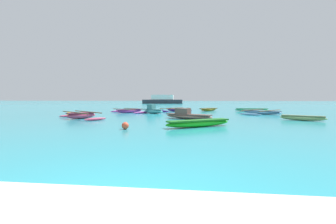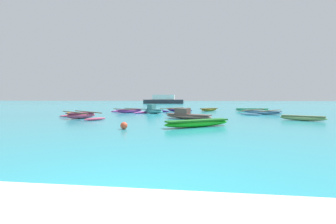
{
  "view_description": "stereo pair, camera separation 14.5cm",
  "coord_description": "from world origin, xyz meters",
  "px_view_note": "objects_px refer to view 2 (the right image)",
  "views": [
    {
      "loc": [
        1.13,
        -2.45,
        1.57
      ],
      "look_at": [
        -1.26,
        18.49,
        0.25
      ],
      "focal_mm": 24.0,
      "sensor_mm": 36.0,
      "label": 1
    },
    {
      "loc": [
        1.27,
        -2.43,
        1.57
      ],
      "look_at": [
        -1.26,
        18.49,
        0.25
      ],
      "focal_mm": 24.0,
      "sensor_mm": 36.0,
      "label": 2
    }
  ],
  "objects_px": {
    "moored_boat_6": "(175,110)",
    "mooring_buoy_0": "(124,126)",
    "moored_boat_5": "(262,112)",
    "moored_boat_9": "(252,110)",
    "distant_ferry": "(164,100)",
    "mooring_buoy_1": "(69,114)",
    "moored_boat_8": "(209,109)",
    "moored_boat_1": "(81,115)",
    "moored_boat_4": "(187,115)",
    "moored_boat_3": "(198,123)",
    "moored_boat_2": "(303,118)",
    "moored_boat_7": "(153,110)",
    "moored_boat_0": "(130,111)"
  },
  "relations": [
    {
      "from": "moored_boat_4",
      "to": "moored_boat_5",
      "type": "height_order",
      "value": "moored_boat_4"
    },
    {
      "from": "moored_boat_2",
      "to": "mooring_buoy_1",
      "type": "height_order",
      "value": "mooring_buoy_1"
    },
    {
      "from": "moored_boat_4",
      "to": "moored_boat_5",
      "type": "xyz_separation_m",
      "value": [
        7.02,
        5.88,
        -0.08
      ]
    },
    {
      "from": "moored_boat_4",
      "to": "distant_ferry",
      "type": "xyz_separation_m",
      "value": [
        -8.27,
        45.97,
        0.72
      ]
    },
    {
      "from": "moored_boat_9",
      "to": "moored_boat_3",
      "type": "bearing_deg",
      "value": -110.66
    },
    {
      "from": "moored_boat_1",
      "to": "moored_boat_8",
      "type": "bearing_deg",
      "value": -5.3
    },
    {
      "from": "moored_boat_7",
      "to": "mooring_buoy_1",
      "type": "bearing_deg",
      "value": -122.18
    },
    {
      "from": "moored_boat_2",
      "to": "moored_boat_4",
      "type": "relative_size",
      "value": 0.73
    },
    {
      "from": "moored_boat_4",
      "to": "mooring_buoy_0",
      "type": "xyz_separation_m",
      "value": [
        -2.95,
        -5.92,
        -0.1
      ]
    },
    {
      "from": "moored_boat_8",
      "to": "distant_ferry",
      "type": "bearing_deg",
      "value": 58.58
    },
    {
      "from": "moored_boat_3",
      "to": "mooring_buoy_1",
      "type": "distance_m",
      "value": 12.77
    },
    {
      "from": "moored_boat_5",
      "to": "moored_boat_9",
      "type": "distance_m",
      "value": 4.44
    },
    {
      "from": "moored_boat_8",
      "to": "mooring_buoy_0",
      "type": "bearing_deg",
      "value": -155.47
    },
    {
      "from": "moored_boat_1",
      "to": "moored_boat_4",
      "type": "relative_size",
      "value": 1.22
    },
    {
      "from": "moored_boat_1",
      "to": "moored_boat_3",
      "type": "bearing_deg",
      "value": -77.12
    },
    {
      "from": "moored_boat_8",
      "to": "moored_boat_9",
      "type": "xyz_separation_m",
      "value": [
        4.95,
        -0.33,
        0.02
      ]
    },
    {
      "from": "moored_boat_1",
      "to": "moored_boat_2",
      "type": "xyz_separation_m",
      "value": [
        16.03,
        0.32,
        -0.05
      ]
    },
    {
      "from": "moored_boat_2",
      "to": "moored_boat_6",
      "type": "bearing_deg",
      "value": 163.51
    },
    {
      "from": "moored_boat_1",
      "to": "moored_boat_7",
      "type": "relative_size",
      "value": 1.96
    },
    {
      "from": "moored_boat_2",
      "to": "distant_ferry",
      "type": "bearing_deg",
      "value": 137.84
    },
    {
      "from": "mooring_buoy_1",
      "to": "moored_boat_8",
      "type": "bearing_deg",
      "value": 35.36
    },
    {
      "from": "moored_boat_3",
      "to": "mooring_buoy_1",
      "type": "relative_size",
      "value": 10.19
    },
    {
      "from": "moored_boat_8",
      "to": "moored_boat_9",
      "type": "height_order",
      "value": "moored_boat_9"
    },
    {
      "from": "moored_boat_2",
      "to": "moored_boat_8",
      "type": "height_order",
      "value": "moored_boat_2"
    },
    {
      "from": "moored_boat_4",
      "to": "moored_boat_0",
      "type": "bearing_deg",
      "value": 163.37
    },
    {
      "from": "moored_boat_4",
      "to": "mooring_buoy_1",
      "type": "xyz_separation_m",
      "value": [
        -10.4,
        1.66,
        -0.1
      ]
    },
    {
      "from": "moored_boat_5",
      "to": "moored_boat_8",
      "type": "relative_size",
      "value": 1.89
    },
    {
      "from": "moored_boat_7",
      "to": "mooring_buoy_0",
      "type": "distance_m",
      "value": 11.71
    },
    {
      "from": "moored_boat_0",
      "to": "moored_boat_3",
      "type": "distance_m",
      "value": 13.12
    },
    {
      "from": "moored_boat_3",
      "to": "moored_boat_4",
      "type": "relative_size",
      "value": 0.99
    },
    {
      "from": "moored_boat_0",
      "to": "moored_boat_3",
      "type": "relative_size",
      "value": 1.19
    },
    {
      "from": "moored_boat_6",
      "to": "mooring_buoy_0",
      "type": "xyz_separation_m",
      "value": [
        -1.27,
        -15.27,
        -0.0
      ]
    },
    {
      "from": "mooring_buoy_0",
      "to": "distant_ferry",
      "type": "bearing_deg",
      "value": 95.85
    },
    {
      "from": "moored_boat_1",
      "to": "moored_boat_9",
      "type": "distance_m",
      "value": 18.77
    },
    {
      "from": "moored_boat_0",
      "to": "mooring_buoy_1",
      "type": "xyz_separation_m",
      "value": [
        -4.07,
        -4.8,
        -0.02
      ]
    },
    {
      "from": "moored_boat_0",
      "to": "moored_boat_8",
      "type": "xyz_separation_m",
      "value": [
        8.59,
        4.18,
        -0.01
      ]
    },
    {
      "from": "moored_boat_5",
      "to": "mooring_buoy_1",
      "type": "relative_size",
      "value": 13.33
    },
    {
      "from": "moored_boat_5",
      "to": "moored_boat_6",
      "type": "bearing_deg",
      "value": -159.28
    },
    {
      "from": "moored_boat_4",
      "to": "mooring_buoy_0",
      "type": "distance_m",
      "value": 6.62
    },
    {
      "from": "moored_boat_6",
      "to": "moored_boat_9",
      "type": "distance_m",
      "value": 8.94
    },
    {
      "from": "moored_boat_9",
      "to": "distant_ferry",
      "type": "xyz_separation_m",
      "value": [
        -15.47,
        35.66,
        0.79
      ]
    },
    {
      "from": "moored_boat_1",
      "to": "moored_boat_7",
      "type": "height_order",
      "value": "moored_boat_7"
    },
    {
      "from": "moored_boat_3",
      "to": "mooring_buoy_1",
      "type": "height_order",
      "value": "moored_boat_3"
    },
    {
      "from": "moored_boat_7",
      "to": "mooring_buoy_0",
      "type": "xyz_separation_m",
      "value": [
        0.71,
        -11.69,
        -0.15
      ]
    },
    {
      "from": "distant_ferry",
      "to": "mooring_buoy_1",
      "type": "bearing_deg",
      "value": -92.75
    },
    {
      "from": "moored_boat_9",
      "to": "moored_boat_5",
      "type": "bearing_deg",
      "value": -89.59
    },
    {
      "from": "moored_boat_3",
      "to": "moored_boat_6",
      "type": "bearing_deg",
      "value": 67.54
    },
    {
      "from": "moored_boat_6",
      "to": "moored_boat_7",
      "type": "xyz_separation_m",
      "value": [
        -1.97,
        -3.58,
        0.15
      ]
    },
    {
      "from": "moored_boat_4",
      "to": "distant_ferry",
      "type": "distance_m",
      "value": 46.71
    },
    {
      "from": "mooring_buoy_0",
      "to": "distant_ferry",
      "type": "height_order",
      "value": "distant_ferry"
    }
  ]
}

